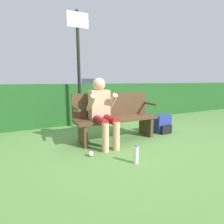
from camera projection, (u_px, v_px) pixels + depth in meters
name	position (u px, v px, depth m)	size (l,w,h in m)	color
ground_plane	(117.00, 139.00, 3.33)	(40.00, 40.00, 0.00)	#5B8942
hedge_back	(89.00, 103.00, 4.69)	(12.00, 0.42, 1.02)	#235623
park_bench	(115.00, 116.00, 3.31)	(1.57, 0.45, 0.87)	#513823
person_seated	(102.00, 109.00, 3.00)	(0.48, 0.66, 1.15)	#DBA884
backpack	(163.00, 124.00, 3.73)	(0.34, 0.24, 0.38)	#283893
water_bottle	(136.00, 155.00, 2.34)	(0.06, 0.06, 0.25)	white
signpost	(79.00, 62.00, 3.86)	(0.45, 0.09, 2.57)	black
parked_car	(91.00, 87.00, 14.85)	(2.70, 4.20, 1.27)	silver
litter_crumple	(91.00, 154.00, 2.58)	(0.07, 0.07, 0.07)	silver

